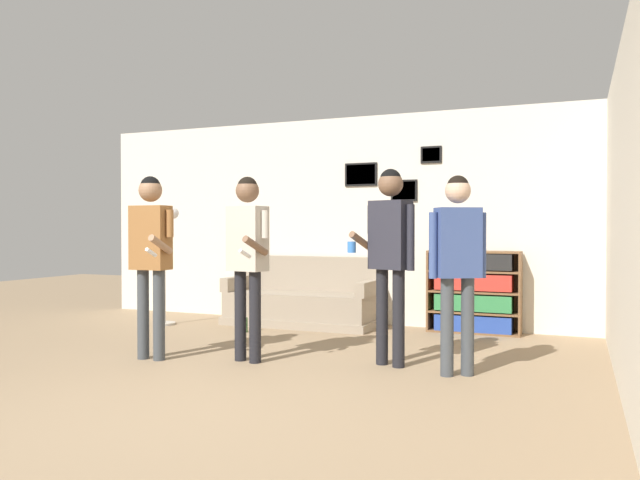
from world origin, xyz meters
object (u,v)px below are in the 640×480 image
object	(u,v)px
person_watcher_holding_cup	(390,244)
bookshelf	(474,292)
couch	(302,302)
bottle_on_floor	(245,324)
floor_lamp	(164,244)
person_player_foreground_center	(247,247)
person_spectator_near_bookshelf	(458,253)
person_player_foreground_left	(150,246)

from	to	relation	value
person_watcher_holding_cup	bookshelf	bearing A→B (deg)	78.59
couch	bottle_on_floor	xyz separation A→B (m)	(-0.40, -0.80, -0.19)
bookshelf	floor_lamp	world-z (taller)	floor_lamp
couch	person_player_foreground_center	world-z (taller)	person_player_foreground_center
couch	person_watcher_holding_cup	size ratio (longest dim) A/B	1.10
couch	person_spectator_near_bookshelf	size ratio (longest dim) A/B	1.16
bookshelf	person_player_foreground_center	size ratio (longest dim) A/B	0.63
person_watcher_holding_cup	person_spectator_near_bookshelf	distance (m)	0.65
bottle_on_floor	couch	bearing A→B (deg)	63.70
bookshelf	person_player_foreground_center	world-z (taller)	person_player_foreground_center
person_player_foreground_left	person_spectator_near_bookshelf	xyz separation A→B (m)	(2.80, 0.45, -0.04)
person_player_foreground_center	bottle_on_floor	bearing A→B (deg)	120.20
couch	floor_lamp	size ratio (longest dim) A/B	1.30
person_player_foreground_left	person_watcher_holding_cup	size ratio (longest dim) A/B	0.98
couch	bookshelf	distance (m)	2.16
person_spectator_near_bookshelf	bottle_on_floor	size ratio (longest dim) A/B	6.73
bookshelf	person_spectator_near_bookshelf	bearing A→B (deg)	-84.78
bookshelf	bottle_on_floor	distance (m)	2.75
person_player_foreground_left	bottle_on_floor	distance (m)	1.97
couch	floor_lamp	world-z (taller)	floor_lamp
person_player_foreground_left	person_player_foreground_center	distance (m)	0.93
bookshelf	floor_lamp	bearing A→B (deg)	-166.89
floor_lamp	bottle_on_floor	world-z (taller)	floor_lamp
person_player_foreground_left	person_player_foreground_center	world-z (taller)	person_player_foreground_left
bookshelf	floor_lamp	xyz separation A→B (m)	(-3.79, -0.88, 0.56)
bottle_on_floor	person_spectator_near_bookshelf	bearing A→B (deg)	-24.54
floor_lamp	person_player_foreground_left	world-z (taller)	person_player_foreground_left
person_watcher_holding_cup	bottle_on_floor	size ratio (longest dim) A/B	7.09
bookshelf	person_player_foreground_left	xyz separation A→B (m)	(-2.59, -2.71, 0.59)
person_watcher_holding_cup	couch	bearing A→B (deg)	132.06
couch	person_player_foreground_left	distance (m)	2.67
bookshelf	person_player_foreground_left	size ratio (longest dim) A/B	0.62
couch	bookshelf	size ratio (longest dim) A/B	1.81
person_player_foreground_center	person_spectator_near_bookshelf	xyz separation A→B (m)	(1.91, 0.19, -0.03)
person_player_foreground_center	bottle_on_floor	size ratio (longest dim) A/B	6.87
person_player_foreground_center	person_watcher_holding_cup	distance (m)	1.32
bookshelf	person_player_foreground_center	distance (m)	3.03
floor_lamp	person_player_foreground_center	bearing A→B (deg)	-36.71
person_player_foreground_left	couch	bearing A→B (deg)	79.85
floor_lamp	bottle_on_floor	bearing A→B (deg)	-5.30
person_watcher_holding_cup	person_spectator_near_bookshelf	size ratio (longest dim) A/B	1.05
bookshelf	floor_lamp	size ratio (longest dim) A/B	0.72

